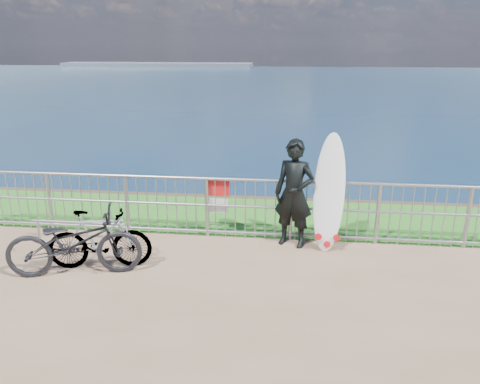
# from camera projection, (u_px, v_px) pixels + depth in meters

# --- Properties ---
(grass_strip) EXTENTS (120.00, 120.00, 0.00)m
(grass_strip) POSITION_uv_depth(u_px,v_px,m) (242.00, 216.00, 9.58)
(grass_strip) COLOR #26731F
(grass_strip) RESTS_ON ground
(seascape) EXTENTS (260.00, 260.00, 5.00)m
(seascape) POSITION_uv_depth(u_px,v_px,m) (158.00, 67.00, 152.65)
(seascape) COLOR brown
(seascape) RESTS_ON ground
(railing) EXTENTS (10.06, 0.10, 1.13)m
(railing) POSITION_uv_depth(u_px,v_px,m) (235.00, 207.00, 8.37)
(railing) COLOR gray
(railing) RESTS_ON ground
(surfer) EXTENTS (0.79, 0.64, 1.88)m
(surfer) POSITION_uv_depth(u_px,v_px,m) (294.00, 194.00, 7.96)
(surfer) COLOR black
(surfer) RESTS_ON ground
(surfboard) EXTENTS (0.60, 0.55, 2.00)m
(surfboard) POSITION_uv_depth(u_px,v_px,m) (329.00, 197.00, 7.84)
(surfboard) COLOR white
(surfboard) RESTS_ON ground
(bicycle_near) EXTENTS (2.11, 1.17, 1.05)m
(bicycle_near) POSITION_uv_depth(u_px,v_px,m) (74.00, 243.00, 7.02)
(bicycle_near) COLOR black
(bicycle_near) RESTS_ON ground
(bicycle_far) EXTENTS (1.66, 0.75, 0.96)m
(bicycle_far) POSITION_uv_depth(u_px,v_px,m) (99.00, 239.00, 7.26)
(bicycle_far) COLOR black
(bicycle_far) RESTS_ON ground
(bike_rack) EXTENTS (1.74, 0.05, 0.36)m
(bike_rack) POSITION_uv_depth(u_px,v_px,m) (78.00, 224.00, 8.34)
(bike_rack) COLOR gray
(bike_rack) RESTS_ON ground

